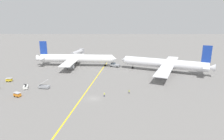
# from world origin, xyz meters

# --- Properties ---
(ground_plane) EXTENTS (600.00, 600.00, 0.00)m
(ground_plane) POSITION_xyz_m (0.00, 0.00, 0.00)
(ground_plane) COLOR slate
(taxiway_stripe) EXTENTS (15.17, 119.16, 0.01)m
(taxiway_stripe) POSITION_xyz_m (-3.36, 10.00, 0.00)
(taxiway_stripe) COLOR yellow
(taxiway_stripe) RESTS_ON ground
(airliner_at_gate_left) EXTENTS (50.06, 38.37, 15.39)m
(airliner_at_gate_left) POSITION_xyz_m (-16.17, 50.47, 4.79)
(airliner_at_gate_left) COLOR white
(airliner_at_gate_left) RESTS_ON ground
(airliner_being_pushed) EXTENTS (47.81, 48.17, 15.97)m
(airliner_being_pushed) POSITION_xyz_m (35.78, 36.82, 4.83)
(airliner_being_pushed) COLOR silver
(airliner_being_pushed) RESTS_ON ground
(pushback_tug) EXTENTS (8.81, 5.37, 2.78)m
(pushback_tug) POSITION_xyz_m (8.12, 48.84, 1.18)
(pushback_tug) COLOR gray
(pushback_tug) RESTS_ON ground
(gse_baggage_cart_near_cluster) EXTENTS (3.14, 2.57, 1.71)m
(gse_baggage_cart_near_cluster) POSITION_xyz_m (-29.27, 1.36, 0.86)
(gse_baggage_cart_near_cluster) COLOR orange
(gse_baggage_cart_near_cluster) RESTS_ON ground
(gse_stair_truck_yellow) EXTENTS (4.86, 2.75, 4.06)m
(gse_stair_truck_yellow) POSITION_xyz_m (-22.20, 10.55, 1.03)
(gse_stair_truck_yellow) COLOR gray
(gse_stair_truck_yellow) RESTS_ON ground
(gse_baggage_cart_trailing) EXTENTS (2.84, 1.77, 1.71)m
(gse_baggage_cart_trailing) POSITION_xyz_m (-41.98, 19.45, 0.86)
(gse_baggage_cart_trailing) COLOR gold
(gse_baggage_cart_trailing) RESTS_ON ground
(gse_belt_loader_portside) EXTENTS (2.95, 5.06, 3.02)m
(gse_belt_loader_portside) POSITION_xyz_m (-30.02, 10.26, 0.83)
(gse_belt_loader_portside) COLOR silver
(gse_belt_loader_portside) RESTS_ON ground
(ground_crew_marshaller_foreground) EXTENTS (0.48, 0.36, 1.70)m
(ground_crew_marshaller_foreground) POSITION_xyz_m (3.98, 1.79, 0.89)
(ground_crew_marshaller_foreground) COLOR #2D3351
(ground_crew_marshaller_foreground) RESTS_ON ground
(ground_crew_ramp_agent_by_cones) EXTENTS (0.36, 0.48, 1.60)m
(ground_crew_ramp_agent_by_cones) POSITION_xyz_m (13.68, 5.05, 0.83)
(ground_crew_ramp_agent_by_cones) COLOR black
(ground_crew_ramp_agent_by_cones) RESTS_ON ground
(jet_bridge) EXTENTS (7.45, 18.20, 5.74)m
(jet_bridge) POSITION_xyz_m (-19.62, 78.51, 3.96)
(jet_bridge) COLOR #B7B7BC
(jet_bridge) RESTS_ON ground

